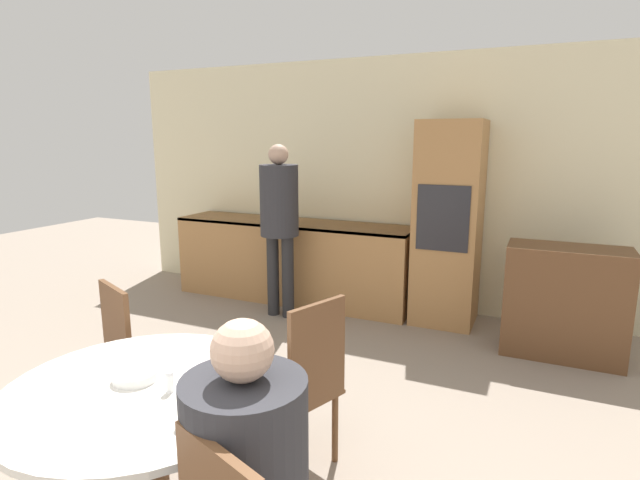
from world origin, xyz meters
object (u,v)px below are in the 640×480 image
Objects in this scene: bowl_near at (136,375)px; cup at (188,414)px; dining_table at (147,436)px; chair_far_right at (306,379)px; oven_unit at (448,224)px; chair_far_left at (103,364)px; person_standing at (279,212)px; sideboard at (565,302)px.

cup is at bearing -23.00° from bowl_near.
chair_far_right is (0.39, 0.75, -0.00)m from dining_table.
oven_unit is 3.25m from chair_far_left.
cup is (0.35, -0.14, 0.27)m from dining_table.
dining_table is 14.00× the size of cup.
chair_far_left is 2.45m from person_standing.
bowl_near is (0.83, -2.78, -0.28)m from person_standing.
oven_unit reaches higher than dining_table.
chair_far_right is (-0.25, -2.61, -0.44)m from oven_unit.
oven_unit reaches higher than person_standing.
person_standing reaches higher than dining_table.
chair_far_left is 0.56× the size of person_standing.
person_standing is at bearing 118.41° from chair_far_left.
cup is at bearing 18.26° from chair_far_right.
sideboard is at bearing 60.26° from dining_table.
cup is (-1.33, -3.09, 0.34)m from sideboard.
dining_table is at bearing -6.74° from chair_far_left.
bowl_near is (-0.71, -3.32, -0.19)m from oven_unit.
chair_far_left is at bearing -53.37° from chair_far_right.
sideboard is (1.04, -0.41, -0.51)m from oven_unit.
chair_far_left is 0.80m from bowl_near.
person_standing is at bearing -177.24° from sideboard.
dining_table is at bearing -25.51° from bowl_near.
cup is 0.46m from bowl_near.
chair_far_left is 1.00× the size of chair_far_right.
chair_far_left reaches higher than bowl_near.
oven_unit is 2.09× the size of sideboard.
person_standing is at bearing -160.79° from oven_unit.
dining_table is at bearing -100.79° from oven_unit.
oven_unit is at bearing 79.21° from dining_table.
person_standing is at bearing 112.94° from cup.
person_standing is (-2.58, -0.12, 0.60)m from sideboard.
sideboard reaches higher than cup.
sideboard is at bearing -21.64° from oven_unit.
person_standing is at bearing -127.16° from chair_far_right.
chair_far_left is at bearing -115.00° from oven_unit.
cup is (1.25, -2.96, -0.26)m from person_standing.
sideboard is at bearing 66.68° from cup.
person_standing is 2.92m from bowl_near.
chair_far_right is at bearing -120.46° from sideboard.
chair_far_left and chair_far_right have the same top height.
chair_far_right reaches higher than sideboard.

